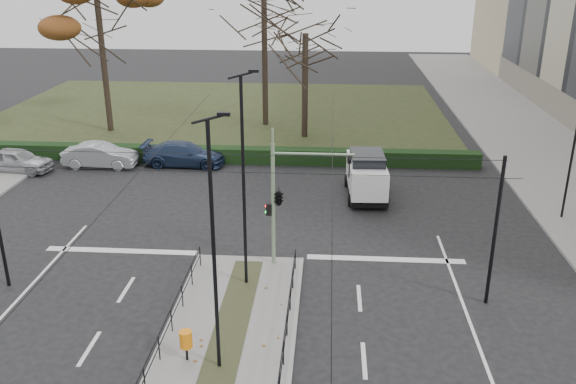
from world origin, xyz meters
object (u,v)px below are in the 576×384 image
at_px(white_van, 366,174).
at_px(bare_tree_center, 264,6).
at_px(bare_tree_near, 305,41).
at_px(streetlamp_median_far, 244,181).
at_px(parked_car_first, 17,160).
at_px(traffic_light, 281,195).
at_px(streetlamp_median_near, 214,247).
at_px(parked_car_second, 100,155).
at_px(litter_bin, 186,340).
at_px(parked_car_third, 184,154).
at_px(streetlamp_sidewalk, 576,138).

relative_size(white_van, bare_tree_center, 0.37).
bearing_deg(white_van, bare_tree_near, 108.81).
xyz_separation_m(white_van, bare_tree_center, (-7.23, 14.97, 7.88)).
relative_size(streetlamp_median_far, white_van, 1.81).
bearing_deg(streetlamp_median_far, parked_car_first, 140.97).
distance_m(traffic_light, streetlamp_median_near, 7.53).
xyz_separation_m(streetlamp_median_near, bare_tree_near, (1.53, 27.59, 2.60)).
relative_size(streetlamp_median_near, parked_car_second, 1.80).
xyz_separation_m(traffic_light, streetlamp_median_far, (-1.25, -1.83, 1.27)).
distance_m(streetlamp_median_near, white_van, 17.16).
bearing_deg(parked_car_first, parked_car_second, -68.47).
xyz_separation_m(litter_bin, parked_car_third, (-4.77, 20.32, -0.15)).
height_order(streetlamp_sidewalk, parked_car_first, streetlamp_sidewalk).
height_order(litter_bin, parked_car_third, parked_car_third).
bearing_deg(litter_bin, parked_car_first, 129.08).
distance_m(parked_car_first, white_van, 21.69).
xyz_separation_m(traffic_light, bare_tree_center, (-3.14, 23.62, 5.89)).
xyz_separation_m(litter_bin, white_van, (6.63, 15.70, 0.38)).
distance_m(parked_car_second, bare_tree_center, 16.79).
xyz_separation_m(traffic_light, bare_tree_near, (0.12, 20.28, 3.75)).
distance_m(litter_bin, streetlamp_median_far, 6.49).
xyz_separation_m(parked_car_second, bare_tree_near, (12.70, 7.72, 6.26)).
bearing_deg(streetlamp_sidewalk, streetlamp_median_near, -139.10).
bearing_deg(bare_tree_center, white_van, -64.23).
xyz_separation_m(bare_tree_center, bare_tree_near, (3.26, -3.33, -2.15)).
bearing_deg(bare_tree_near, white_van, -71.19).
xyz_separation_m(parked_car_second, white_van, (16.67, -3.92, 0.53)).
relative_size(streetlamp_median_near, streetlamp_sidewalk, 1.03).
xyz_separation_m(streetlamp_median_far, parked_car_second, (-11.33, 14.40, -3.78)).
distance_m(streetlamp_median_near, bare_tree_near, 27.76).
distance_m(streetlamp_median_near, parked_car_third, 21.72).
bearing_deg(white_van, streetlamp_median_far, -117.01).
height_order(streetlamp_sidewalk, bare_tree_near, bare_tree_near).
relative_size(parked_car_first, bare_tree_near, 0.45).
bearing_deg(streetlamp_median_far, parked_car_third, 111.87).
bearing_deg(streetlamp_median_near, white_van, 71.01).
height_order(parked_car_first, white_van, white_van).
height_order(streetlamp_median_far, white_van, streetlamp_median_far).
xyz_separation_m(traffic_light, parked_car_first, (-17.43, 11.28, -2.53)).
xyz_separation_m(litter_bin, streetlamp_median_far, (1.29, 5.22, 3.64)).
height_order(streetlamp_median_near, parked_car_first, streetlamp_median_near).
relative_size(streetlamp_median_far, bare_tree_near, 0.87).
bearing_deg(parked_car_third, bare_tree_near, -45.42).
bearing_deg(parked_car_second, streetlamp_median_far, -142.01).
bearing_deg(streetlamp_median_far, streetlamp_sidewalk, 27.25).
bearing_deg(litter_bin, streetlamp_median_far, 76.17).
bearing_deg(streetlamp_sidewalk, parked_car_third, 161.19).
bearing_deg(bare_tree_center, parked_car_second, -130.50).
distance_m(litter_bin, white_van, 17.05).
bearing_deg(bare_tree_near, bare_tree_center, 134.40).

